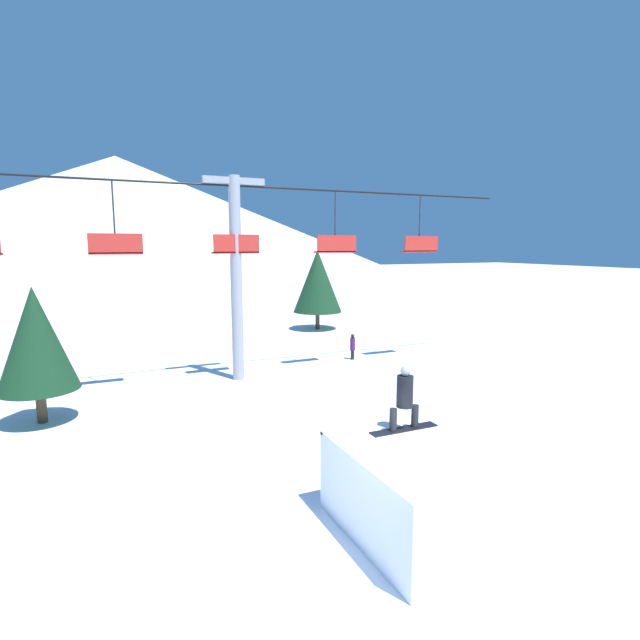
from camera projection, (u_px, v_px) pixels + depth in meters
name	position (u px, v px, depth m)	size (l,w,h in m)	color
ground_plane	(377.00, 558.00, 8.68)	(220.00, 220.00, 0.00)	white
mountain_ridge	(118.00, 220.00, 70.59)	(87.23, 87.23, 17.62)	silver
snow_ramp	(422.00, 490.00, 9.42)	(2.76, 3.24, 1.62)	white
snowboarder	(405.00, 399.00, 10.15)	(1.52, 0.34, 1.35)	black
chairlift	(236.00, 260.00, 19.47)	(25.52, 0.46, 8.02)	#9E9EA3
pine_tree_near	(36.00, 339.00, 14.92)	(2.31, 2.31, 4.19)	#4C3823
pine_tree_far	(317.00, 281.00, 31.75)	(3.10, 3.10, 5.10)	#4C3823
distant_skier	(353.00, 346.00, 23.58)	(0.24, 0.24, 1.23)	black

